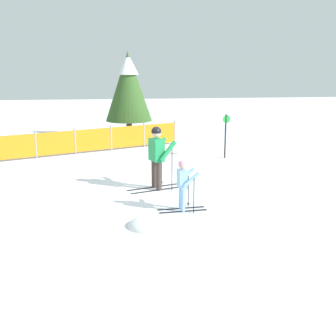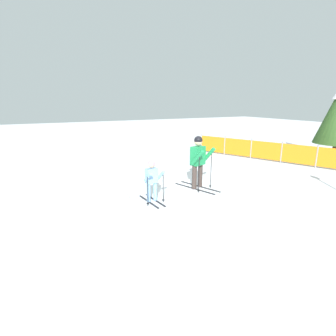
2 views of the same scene
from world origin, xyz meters
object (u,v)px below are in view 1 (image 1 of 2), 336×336
(conifer_far, at_px, (128,85))
(skier_adult, at_px, (157,152))
(skier_child, at_px, (183,181))
(safety_fence, at_px, (93,140))
(trail_marker, at_px, (226,131))

(conifer_far, bearing_deg, skier_adult, -86.49)
(skier_child, bearing_deg, safety_fence, 103.90)
(skier_adult, distance_m, trail_marker, 4.47)
(skier_adult, relative_size, skier_child, 1.43)
(skier_child, height_order, conifer_far, conifer_far)
(skier_child, xyz_separation_m, conifer_far, (-0.90, 9.80, 1.66))
(skier_adult, distance_m, conifer_far, 8.15)
(skier_adult, xyz_separation_m, trail_marker, (2.76, 3.52, -0.05))
(skier_adult, bearing_deg, conifer_far, 74.40)
(safety_fence, xyz_separation_m, conifer_far, (1.44, 2.97, 1.86))
(safety_fence, bearing_deg, skier_adult, -69.12)
(skier_child, bearing_deg, conifer_far, 90.26)
(conifer_far, relative_size, trail_marker, 2.45)
(skier_adult, xyz_separation_m, skier_child, (0.41, -1.78, -0.31))
(trail_marker, bearing_deg, conifer_far, 125.80)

